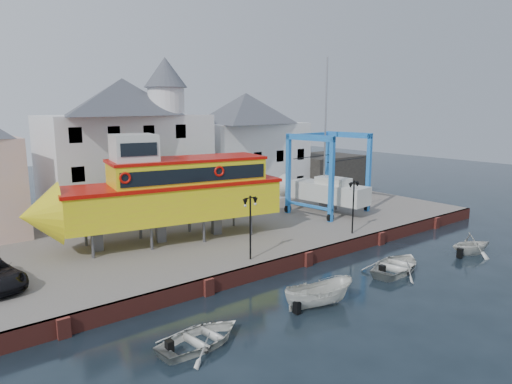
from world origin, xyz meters
TOP-DOWN VIEW (x-y plane):
  - ground at (0.00, 0.00)m, footprint 140.00×140.00m
  - hardstanding at (0.00, 11.00)m, footprint 44.00×22.00m
  - quay_wall at (-0.00, 0.10)m, footprint 44.00×0.47m
  - building_white_main at (-4.87, 18.39)m, footprint 14.00×8.30m
  - building_white_right at (9.00, 19.00)m, footprint 12.00×8.00m
  - shed_dark at (19.00, 17.00)m, footprint 8.00×7.00m
  - lamp_post_left at (-4.00, 1.20)m, footprint 1.12×0.32m
  - lamp_post_right at (6.00, 1.20)m, footprint 1.12×0.32m
  - tour_boat at (-6.74, 8.34)m, footprint 18.51×7.33m
  - travel_lift at (9.88, 8.37)m, footprint 7.16×9.56m
  - motorboat_a at (-4.06, -4.99)m, footprint 4.39×2.60m
  - motorboat_b at (3.97, -4.37)m, footprint 5.60×4.50m
  - motorboat_c at (11.29, -5.62)m, footprint 4.10×3.84m
  - motorboat_d at (-11.25, -4.59)m, footprint 4.67×3.59m

SIDE VIEW (x-z plane):
  - ground at x=0.00m, z-range 0.00..0.00m
  - motorboat_a at x=-4.06m, z-range -0.80..0.80m
  - motorboat_b at x=3.97m, z-range -0.52..0.52m
  - motorboat_c at x=11.29m, z-range -0.87..0.87m
  - motorboat_d at x=-11.25m, z-range -0.45..0.45m
  - hardstanding at x=0.00m, z-range 0.00..1.00m
  - quay_wall at x=0.00m, z-range 0.00..1.00m
  - shed_dark at x=19.00m, z-range 1.00..5.00m
  - travel_lift at x=9.88m, z-range -3.71..10.41m
  - lamp_post_left at x=-4.00m, z-range 2.07..6.27m
  - lamp_post_right at x=6.00m, z-range 2.07..6.27m
  - tour_boat at x=-6.74m, z-range 0.78..8.64m
  - building_white_right at x=9.00m, z-range 1.00..12.20m
  - building_white_main at x=-4.87m, z-range 0.34..14.34m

